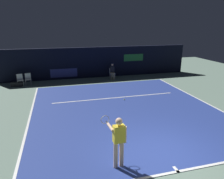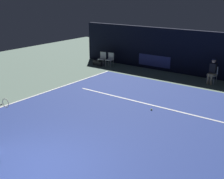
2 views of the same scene
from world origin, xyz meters
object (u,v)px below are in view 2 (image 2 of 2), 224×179
Objects in this scene: tennis_ball at (151,110)px; equipment_bag at (99,63)px; line_judge_on_chair at (212,71)px; courtside_chair_near at (102,58)px; courtside_chair_far at (110,59)px.

tennis_ball is 0.08× the size of equipment_bag.
line_judge_on_chair is 1.50× the size of courtside_chair_near.
courtside_chair_near is 0.43m from equipment_bag.
line_judge_on_chair is 5.36m from tennis_ball.
courtside_chair_far is at bearing 11.17° from courtside_chair_near.
line_judge_on_chair is 7.24m from courtside_chair_near.
courtside_chair_far is at bearing 30.84° from equipment_bag.
courtside_chair_near is at bearing -178.37° from line_judge_on_chair.
courtside_chair_far is at bearing 139.23° from tennis_ball.
courtside_chair_near is 1.05× the size of equipment_bag.
tennis_ball is at bearing -22.33° from equipment_bag.
line_judge_on_chair reaches higher than tennis_ball.
line_judge_on_chair is at bearing 16.31° from equipment_bag.
courtside_chair_far is (-6.68, -0.10, -0.18)m from line_judge_on_chair.
line_judge_on_chair is at bearing 0.82° from courtside_chair_far.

